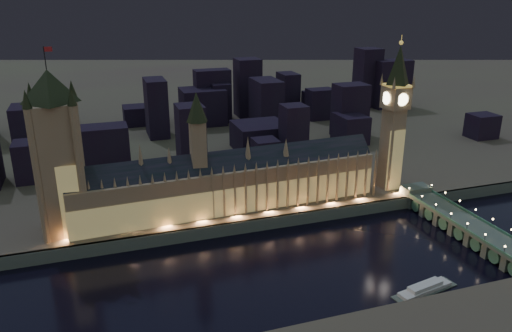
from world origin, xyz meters
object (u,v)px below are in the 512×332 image
object	(u,v)px
palace_of_westminster	(229,182)
victoria_tower	(57,146)
westminster_bridge	(462,225)
river_boat	(425,289)
elizabeth_tower	(395,106)

from	to	relation	value
palace_of_westminster	victoria_tower	xyz separation A→B (m)	(-99.01, 0.18, 34.46)
westminster_bridge	river_boat	size ratio (longest dim) A/B	2.94
westminster_bridge	palace_of_westminster	bearing A→B (deg)	153.48
palace_of_westminster	river_boat	distance (m)	133.71
elizabeth_tower	westminster_bridge	distance (m)	90.58
palace_of_westminster	victoria_tower	distance (m)	104.84
elizabeth_tower	river_boat	bearing A→B (deg)	-113.56
victoria_tower	palace_of_westminster	bearing A→B (deg)	-0.10
victoria_tower	river_boat	xyz separation A→B (m)	(169.61, -110.98, -59.27)
victoria_tower	river_boat	world-z (taller)	victoria_tower
victoria_tower	westminster_bridge	size ratio (longest dim) A/B	0.95
palace_of_westminster	river_boat	xyz separation A→B (m)	(70.60, -110.80, -24.81)
elizabeth_tower	river_boat	world-z (taller)	elizabeth_tower
palace_of_westminster	elizabeth_tower	world-z (taller)	elizabeth_tower
westminster_bridge	river_boat	distance (m)	75.51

